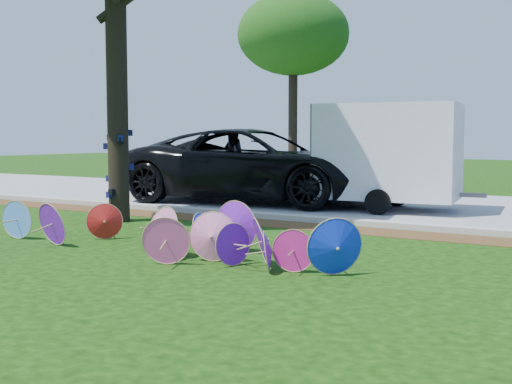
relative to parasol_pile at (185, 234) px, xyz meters
The scene contains 7 objects.
ground 0.73m from the parasol_pile, 96.88° to the right, with size 90.00×90.00×0.00m, color black.
mulch_strip 3.88m from the parasol_pile, 91.14° to the left, with size 90.00×1.00×0.01m, color #472D16.
curb 4.57m from the parasol_pile, 90.97° to the left, with size 90.00×0.30×0.12m, color #B7B5AD.
street 8.72m from the parasol_pile, 90.51° to the left, with size 90.00×8.00×0.01m, color gray.
parasol_pile is the anchor object (origin of this frame).
black_van 8.13m from the parasol_pile, 113.35° to the left, with size 3.34×7.24×2.01m, color black.
cargo_trailer 7.53m from the parasol_pile, 85.58° to the left, with size 3.26×2.07×2.89m, color white.
Camera 1 is at (5.87, -7.00, 1.82)m, focal length 45.00 mm.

